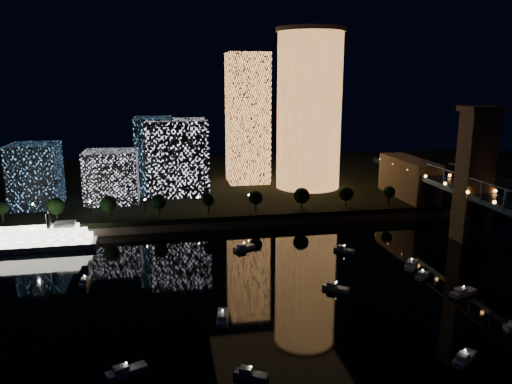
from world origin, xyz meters
TOP-DOWN VIEW (x-y plane):
  - ground at (0.00, 0.00)m, footprint 520.00×520.00m
  - far_bank at (0.00, 160.00)m, footprint 420.00×160.00m
  - seawall at (0.00, 82.00)m, footprint 420.00×6.00m
  - tower_cylindrical at (24.47, 129.59)m, footprint 34.00×34.00m
  - tower_rectangular at (-3.58, 148.37)m, footprint 21.19×21.19m
  - midrise_blocks at (-60.32, 123.73)m, footprint 85.21×44.00m
  - riverboat at (-95.65, 67.68)m, footprint 45.48×10.51m
  - motorboats at (-3.69, 10.12)m, footprint 113.01×86.00m
  - esplanade_trees at (-30.78, 88.00)m, footprint 165.15×6.95m
  - street_lamps at (-34.00, 94.00)m, footprint 132.70×0.70m

SIDE VIEW (x-z plane):
  - ground at x=0.00m, z-range 0.00..0.00m
  - motorboats at x=-3.69m, z-range -0.58..2.20m
  - seawall at x=0.00m, z-range 0.00..3.00m
  - far_bank at x=0.00m, z-range 0.00..5.00m
  - riverboat at x=-95.65m, z-range -3.32..10.32m
  - street_lamps at x=-34.00m, z-range 6.20..11.85m
  - esplanade_trees at x=-30.78m, z-range 5.98..14.96m
  - midrise_blocks at x=-60.32m, z-range 2.92..39.06m
  - tower_rectangular at x=-3.58m, z-range 5.00..72.42m
  - tower_cylindrical at x=24.47m, z-range 5.13..83.44m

